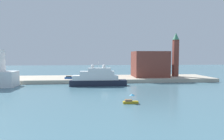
{
  "coord_description": "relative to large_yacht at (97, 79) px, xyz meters",
  "views": [
    {
      "loc": [
        -4.47,
        -77.05,
        12.49
      ],
      "look_at": [
        3.04,
        6.0,
        6.77
      ],
      "focal_mm": 33.42,
      "sensor_mm": 36.0,
      "label": 1
    }
  ],
  "objects": [
    {
      "name": "bell_tower",
      "position": [
        41.35,
        19.89,
        10.99
      ],
      "size": [
        3.44,
        3.44,
        22.74
      ],
      "color": "brown",
      "rests_on": "quay_dock"
    },
    {
      "name": "large_yacht",
      "position": [
        0.0,
        0.0,
        0.0
      ],
      "size": [
        23.41,
        4.19,
        10.68
      ],
      "color": "black",
      "rests_on": "ground"
    },
    {
      "name": "small_motorboat",
      "position": [
        7.99,
        -32.81,
        -2.16
      ],
      "size": [
        3.99,
        1.48,
        2.61
      ],
      "color": "#B7991E",
      "rests_on": "ground"
    },
    {
      "name": "harbor_building",
      "position": [
        27.5,
        19.65,
        5.2
      ],
      "size": [
        17.09,
        14.96,
        13.07
      ],
      "primitive_type": "cube",
      "color": "brown",
      "rests_on": "quay_dock"
    },
    {
      "name": "parked_car",
      "position": [
        -13.01,
        12.87,
        -0.76
      ],
      "size": [
        4.21,
        1.8,
        1.32
      ],
      "color": "#1E4C99",
      "rests_on": "quay_dock"
    },
    {
      "name": "ground",
      "position": [
        2.78,
        -9.02,
        -3.0
      ],
      "size": [
        400.0,
        400.0,
        0.0
      ],
      "primitive_type": "plane",
      "color": "slate"
    },
    {
      "name": "quay_dock",
      "position": [
        2.78,
        18.86,
        -2.17
      ],
      "size": [
        110.0,
        23.75,
        1.67
      ],
      "primitive_type": "cube",
      "color": "#B7AD99",
      "rests_on": "ground"
    },
    {
      "name": "person_figure",
      "position": [
        -8.62,
        16.46,
        -0.55
      ],
      "size": [
        0.36,
        0.36,
        1.68
      ],
      "color": "maroon",
      "rests_on": "quay_dock"
    },
    {
      "name": "mooring_bollard",
      "position": [
        3.78,
        8.48,
        -0.97
      ],
      "size": [
        0.41,
        0.41,
        0.72
      ],
      "primitive_type": "cylinder",
      "color": "black",
      "rests_on": "quay_dock"
    }
  ]
}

